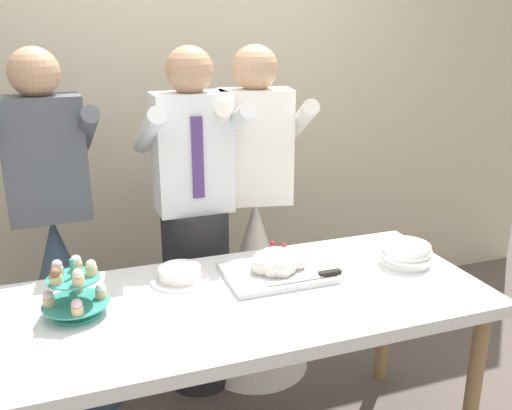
% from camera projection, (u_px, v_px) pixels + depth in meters
% --- Properties ---
extents(rear_wall, '(5.20, 0.10, 2.90)m').
position_uv_depth(rear_wall, '(169.00, 79.00, 3.09)').
color(rear_wall, beige).
rests_on(rear_wall, ground_plane).
extents(dessert_table, '(1.80, 0.80, 0.78)m').
position_uv_depth(dessert_table, '(250.00, 312.00, 2.09)').
color(dessert_table, silver).
rests_on(dessert_table, ground_plane).
extents(cupcake_stand, '(0.23, 0.23, 0.21)m').
position_uv_depth(cupcake_stand, '(75.00, 292.00, 1.89)').
color(cupcake_stand, teal).
rests_on(cupcake_stand, dessert_table).
extents(main_cake_tray, '(0.44, 0.31, 0.13)m').
position_uv_depth(main_cake_tray, '(277.00, 266.00, 2.21)').
color(main_cake_tray, silver).
rests_on(main_cake_tray, dessert_table).
extents(plate_stack, '(0.21, 0.21, 0.09)m').
position_uv_depth(plate_stack, '(406.00, 254.00, 2.32)').
color(plate_stack, white).
rests_on(plate_stack, dessert_table).
extents(round_cake, '(0.24, 0.24, 0.06)m').
position_uv_depth(round_cake, '(180.00, 275.00, 2.17)').
color(round_cake, white).
rests_on(round_cake, dessert_table).
extents(person_groom, '(0.46, 0.49, 1.66)m').
position_uv_depth(person_groom, '(196.00, 244.00, 2.62)').
color(person_groom, '#232328').
rests_on(person_groom, ground_plane).
extents(person_bride, '(0.57, 0.56, 1.66)m').
position_uv_depth(person_bride, '(255.00, 264.00, 2.80)').
color(person_bride, white).
rests_on(person_bride, ground_plane).
extents(person_guest, '(0.56, 0.56, 1.66)m').
position_uv_depth(person_guest, '(60.00, 286.00, 2.56)').
color(person_guest, '#334760').
rests_on(person_guest, ground_plane).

